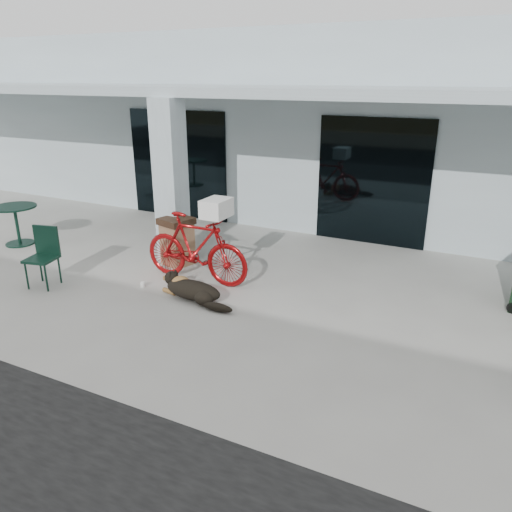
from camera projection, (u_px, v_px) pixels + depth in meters
The scene contains 13 objects.
ground at pixel (169, 317), 7.65m from camera, with size 80.00×80.00×0.00m, color #B5B4AB.
building at pixel (343, 122), 14.04m from camera, with size 22.00×7.00×4.50m, color silver.
storefront_glass_left at pixel (178, 165), 12.72m from camera, with size 2.80×0.06×2.70m, color black.
storefront_glass_right at pixel (373, 182), 10.63m from camera, with size 2.40×0.06×2.70m, color black.
column at pixel (171, 181), 9.68m from camera, with size 0.50×0.50×3.12m, color silver.
overhang at pixel (270, 91), 9.59m from camera, with size 22.00×2.80×0.18m, color silver.
bicycle at pixel (196, 248), 8.82m from camera, with size 0.59×2.07×1.25m, color maroon.
laundry_basket at pixel (216, 208), 8.36m from camera, with size 0.53×0.39×0.31m, color white.
dog at pixel (193, 289), 8.18m from camera, with size 1.16×0.39×0.39m, color black, non-canonical shape.
cup_near_dog at pixel (143, 284), 8.74m from camera, with size 0.08×0.08×0.10m, color white.
cafe_table_near at pixel (17, 225), 10.83m from camera, with size 0.92×0.92×0.86m, color #102F23, non-canonical shape.
cafe_chair_near at pixel (41, 258), 8.62m from camera, with size 0.47×0.52×1.05m, color #102F23, non-canonical shape.
trash_receptacle at pixel (177, 241), 9.67m from camera, with size 0.55×0.55×0.94m, color brown, non-canonical shape.
Camera 1 is at (4.25, -5.56, 3.50)m, focal length 35.00 mm.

